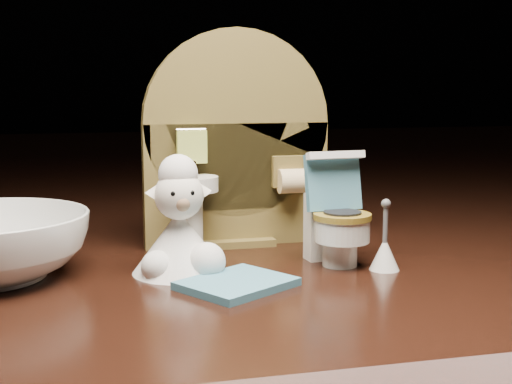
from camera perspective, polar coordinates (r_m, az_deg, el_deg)
backdrop_panel at (r=0.50m, az=-1.68°, el=3.26°), size 0.13×0.05×0.15m
toy_toilet at (r=0.45m, az=6.41°, el=-2.45°), size 0.04×0.05×0.07m
bath_mat at (r=0.40m, az=-1.55°, el=-7.34°), size 0.07×0.07×0.00m
toilet_brush at (r=0.44m, az=10.26°, el=-4.69°), size 0.02×0.02×0.04m
plush_lamb at (r=0.43m, az=-6.10°, el=-3.18°), size 0.06×0.06×0.07m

